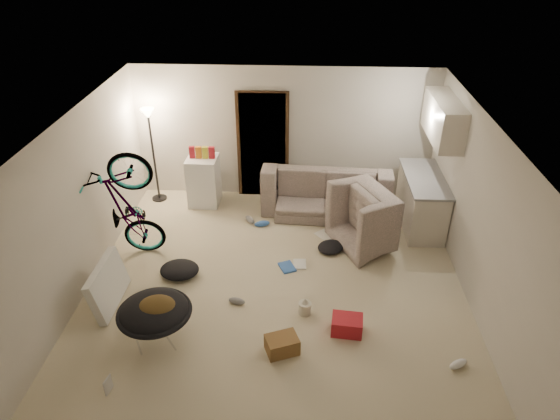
# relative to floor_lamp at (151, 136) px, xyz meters

# --- Properties ---
(floor) EXTENTS (5.50, 6.00, 0.02)m
(floor) POSITION_rel_floor_lamp_xyz_m (2.40, -2.65, -1.32)
(floor) COLOR beige
(floor) RESTS_ON ground
(ceiling) EXTENTS (5.50, 6.00, 0.02)m
(ceiling) POSITION_rel_floor_lamp_xyz_m (2.40, -2.65, 1.20)
(ceiling) COLOR white
(ceiling) RESTS_ON wall_back
(wall_back) EXTENTS (5.50, 0.02, 2.50)m
(wall_back) POSITION_rel_floor_lamp_xyz_m (2.40, 0.36, -0.06)
(wall_back) COLOR beige
(wall_back) RESTS_ON floor
(wall_front) EXTENTS (5.50, 0.02, 2.50)m
(wall_front) POSITION_rel_floor_lamp_xyz_m (2.40, -5.66, -0.06)
(wall_front) COLOR beige
(wall_front) RESTS_ON floor
(wall_left) EXTENTS (0.02, 6.00, 2.50)m
(wall_left) POSITION_rel_floor_lamp_xyz_m (-0.36, -2.65, -0.06)
(wall_left) COLOR beige
(wall_left) RESTS_ON floor
(wall_right) EXTENTS (0.02, 6.00, 2.50)m
(wall_right) POSITION_rel_floor_lamp_xyz_m (5.16, -2.65, -0.06)
(wall_right) COLOR beige
(wall_right) RESTS_ON floor
(doorway) EXTENTS (0.85, 0.10, 2.04)m
(doorway) POSITION_rel_floor_lamp_xyz_m (2.00, 0.32, -0.29)
(doorway) COLOR black
(doorway) RESTS_ON floor
(door_trim) EXTENTS (0.97, 0.04, 2.10)m
(door_trim) POSITION_rel_floor_lamp_xyz_m (2.00, 0.29, -0.29)
(door_trim) COLOR #382413
(door_trim) RESTS_ON floor
(floor_lamp) EXTENTS (0.28, 0.28, 1.81)m
(floor_lamp) POSITION_rel_floor_lamp_xyz_m (0.00, 0.00, 0.00)
(floor_lamp) COLOR black
(floor_lamp) RESTS_ON floor
(kitchen_counter) EXTENTS (0.60, 1.50, 0.88)m
(kitchen_counter) POSITION_rel_floor_lamp_xyz_m (4.83, -0.65, -0.87)
(kitchen_counter) COLOR beige
(kitchen_counter) RESTS_ON floor
(counter_top) EXTENTS (0.64, 1.54, 0.04)m
(counter_top) POSITION_rel_floor_lamp_xyz_m (4.83, -0.65, -0.41)
(counter_top) COLOR gray
(counter_top) RESTS_ON kitchen_counter
(kitchen_uppers) EXTENTS (0.38, 1.40, 0.65)m
(kitchen_uppers) POSITION_rel_floor_lamp_xyz_m (4.96, -0.65, 0.64)
(kitchen_uppers) COLOR beige
(kitchen_uppers) RESTS_ON wall_right
(sofa) EXTENTS (2.34, 1.04, 0.67)m
(sofa) POSITION_rel_floor_lamp_xyz_m (3.19, -0.20, -0.97)
(sofa) COLOR #3A4139
(sofa) RESTS_ON floor
(armchair) EXTENTS (1.41, 1.47, 0.75)m
(armchair) POSITION_rel_floor_lamp_xyz_m (4.08, -1.22, -0.93)
(armchair) COLOR #3A4139
(armchair) RESTS_ON floor
(bicycle) EXTENTS (1.98, 0.98, 1.11)m
(bicycle) POSITION_rel_floor_lamp_xyz_m (0.10, -1.88, -0.80)
(bicycle) COLOR black
(bicycle) RESTS_ON floor
(book_asset) EXTENTS (0.24, 0.20, 0.02)m
(book_asset) POSITION_rel_floor_lamp_xyz_m (0.59, -4.59, -1.30)
(book_asset) COLOR #A61823
(book_asset) RESTS_ON floor
(mini_fridge) EXTENTS (0.56, 0.56, 0.93)m
(mini_fridge) POSITION_rel_floor_lamp_xyz_m (0.92, -0.10, -0.84)
(mini_fridge) COLOR white
(mini_fridge) RESTS_ON floor
(snack_box_0) EXTENTS (0.11, 0.08, 0.30)m
(snack_box_0) POSITION_rel_floor_lamp_xyz_m (0.75, -0.10, -0.31)
(snack_box_0) COLOR #A61823
(snack_box_0) RESTS_ON mini_fridge
(snack_box_1) EXTENTS (0.10, 0.07, 0.30)m
(snack_box_1) POSITION_rel_floor_lamp_xyz_m (0.87, -0.10, -0.31)
(snack_box_1) COLOR orange
(snack_box_1) RESTS_ON mini_fridge
(snack_box_2) EXTENTS (0.10, 0.07, 0.30)m
(snack_box_2) POSITION_rel_floor_lamp_xyz_m (0.99, -0.10, -0.31)
(snack_box_2) COLOR gold
(snack_box_2) RESTS_ON mini_fridge
(snack_box_3) EXTENTS (0.10, 0.07, 0.30)m
(snack_box_3) POSITION_rel_floor_lamp_xyz_m (1.11, -0.10, -0.31)
(snack_box_3) COLOR #A61823
(snack_box_3) RESTS_ON mini_fridge
(saucer_chair) EXTENTS (0.93, 0.93, 0.66)m
(saucer_chair) POSITION_rel_floor_lamp_xyz_m (0.96, -3.69, -0.91)
(saucer_chair) COLOR silver
(saucer_chair) RESTS_ON floor
(hoodie) EXTENTS (0.53, 0.47, 0.22)m
(hoodie) POSITION_rel_floor_lamp_xyz_m (1.01, -3.72, -0.72)
(hoodie) COLOR #493619
(hoodie) RESTS_ON saucer_chair
(sofa_drape) EXTENTS (0.58, 0.49, 0.28)m
(sofa_drape) POSITION_rel_floor_lamp_xyz_m (2.24, -0.20, -0.77)
(sofa_drape) COLOR black
(sofa_drape) RESTS_ON sofa
(tv_box) EXTENTS (0.26, 0.97, 0.65)m
(tv_box) POSITION_rel_floor_lamp_xyz_m (0.10, -3.00, -0.99)
(tv_box) COLOR silver
(tv_box) RESTS_ON floor
(drink_case_a) EXTENTS (0.47, 0.40, 0.22)m
(drink_case_a) POSITION_rel_floor_lamp_xyz_m (2.56, -3.80, -1.19)
(drink_case_a) COLOR brown
(drink_case_a) RESTS_ON floor
(drink_case_b) EXTENTS (0.43, 0.33, 0.23)m
(drink_case_b) POSITION_rel_floor_lamp_xyz_m (3.39, -3.41, -1.19)
(drink_case_b) COLOR #A61823
(drink_case_b) RESTS_ON floor
(juicer) EXTENTS (0.18, 0.18, 0.25)m
(juicer) POSITION_rel_floor_lamp_xyz_m (2.84, -3.08, -1.20)
(juicer) COLOR beige
(juicer) RESTS_ON floor
(newspaper) EXTENTS (0.68, 0.70, 0.01)m
(newspaper) POSITION_rel_floor_lamp_xyz_m (3.31, -1.15, -1.30)
(newspaper) COLOR beige
(newspaper) RESTS_ON floor
(book_blue) EXTENTS (0.31, 0.34, 0.03)m
(book_blue) POSITION_rel_floor_lamp_xyz_m (2.55, -2.07, -1.29)
(book_blue) COLOR #315DB1
(book_blue) RESTS_ON floor
(book_white) EXTENTS (0.21, 0.27, 0.02)m
(book_white) POSITION_rel_floor_lamp_xyz_m (2.75, -1.98, -1.30)
(book_white) COLOR silver
(book_white) RESTS_ON floor
(shoe_0) EXTENTS (0.30, 0.19, 0.10)m
(shoe_0) POSITION_rel_floor_lamp_xyz_m (2.06, -0.88, -1.26)
(shoe_0) COLOR #315DB1
(shoe_0) RESTS_ON floor
(shoe_1) EXTENTS (0.24, 0.28, 0.10)m
(shoe_1) POSITION_rel_floor_lamp_xyz_m (1.84, -0.76, -1.26)
(shoe_1) COLOR slate
(shoe_1) RESTS_ON floor
(shoe_3) EXTENTS (0.26, 0.15, 0.09)m
(shoe_3) POSITION_rel_floor_lamp_xyz_m (1.88, -2.93, -1.26)
(shoe_3) COLOR slate
(shoe_3) RESTS_ON floor
(shoe_4) EXTENTS (0.28, 0.22, 0.10)m
(shoe_4) POSITION_rel_floor_lamp_xyz_m (4.70, -3.94, -1.26)
(shoe_4) COLOR white
(shoe_4) RESTS_ON floor
(clothes_lump_a) EXTENTS (0.59, 0.51, 0.19)m
(clothes_lump_a) POSITION_rel_floor_lamp_xyz_m (0.93, -2.33, -1.21)
(clothes_lump_a) COLOR black
(clothes_lump_a) RESTS_ON floor
(clothes_lump_b) EXTENTS (0.59, 0.57, 0.13)m
(clothes_lump_b) POSITION_rel_floor_lamp_xyz_m (3.24, -1.57, -1.24)
(clothes_lump_b) COLOR black
(clothes_lump_b) RESTS_ON floor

